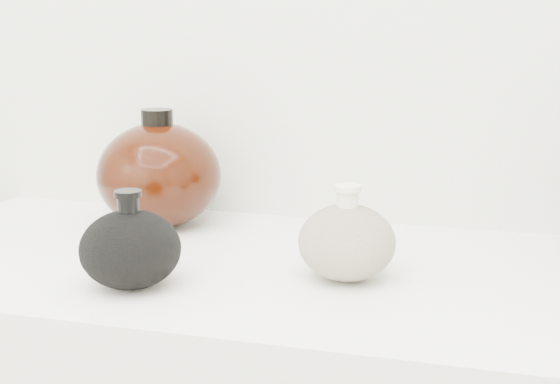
# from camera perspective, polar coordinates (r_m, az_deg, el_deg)

# --- Properties ---
(black_gourd_vase) EXTENTS (0.15, 0.15, 0.12)m
(black_gourd_vase) POSITION_cam_1_polar(r_m,az_deg,el_deg) (0.97, -10.89, -4.07)
(black_gourd_vase) COLOR black
(black_gourd_vase) RESTS_ON display_counter
(cream_gourd_vase) EXTENTS (0.16, 0.16, 0.12)m
(cream_gourd_vase) POSITION_cam_1_polar(r_m,az_deg,el_deg) (0.98, 4.91, -3.62)
(cream_gourd_vase) COLOR beige
(cream_gourd_vase) RESTS_ON display_counter
(left_round_pot) EXTENTS (0.22, 0.22, 0.18)m
(left_round_pot) POSITION_cam_1_polar(r_m,az_deg,el_deg) (1.23, -8.84, 1.26)
(left_round_pot) COLOR black
(left_round_pot) RESTS_ON display_counter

